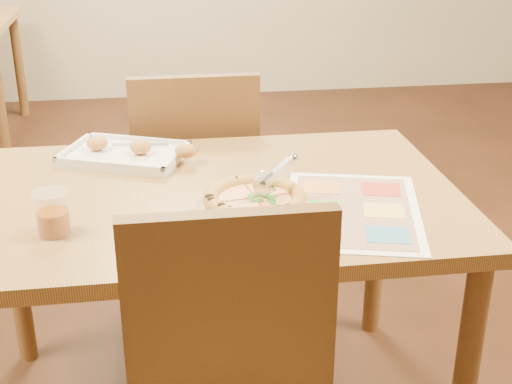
{
  "coord_description": "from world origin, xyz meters",
  "views": [
    {
      "loc": [
        -0.12,
        -1.69,
        1.46
      ],
      "look_at": [
        0.11,
        -0.13,
        0.77
      ],
      "focal_mm": 50.0,
      "sensor_mm": 36.0,
      "label": 1
    }
  ],
  "objects": [
    {
      "name": "dining_table",
      "position": [
        0.0,
        0.0,
        0.63
      ],
      "size": [
        1.3,
        0.85,
        0.72
      ],
      "color": "olive",
      "rests_on": "ground"
    },
    {
      "name": "chair_far",
      "position": [
        -0.0,
        0.6,
        0.57
      ],
      "size": [
        0.42,
        0.42,
        0.47
      ],
      "rotation": [
        0.0,
        0.0,
        3.14
      ],
      "color": "brown",
      "rests_on": "ground"
    },
    {
      "name": "plate",
      "position": [
        0.11,
        -0.13,
        0.73
      ],
      "size": [
        0.31,
        0.31,
        0.01
      ],
      "primitive_type": "cylinder",
      "rotation": [
        0.0,
        0.0,
        -0.21
      ],
      "color": "white",
      "rests_on": "dining_table"
    },
    {
      "name": "pizza",
      "position": [
        0.11,
        -0.12,
        0.75
      ],
      "size": [
        0.26,
        0.26,
        0.04
      ],
      "rotation": [
        0.0,
        0.0,
        0.15
      ],
      "color": "gold",
      "rests_on": "plate"
    },
    {
      "name": "pizza_cutter",
      "position": [
        0.15,
        -0.1,
        0.8
      ],
      "size": [
        0.12,
        0.1,
        0.09
      ],
      "rotation": [
        0.0,
        0.0,
        0.66
      ],
      "color": "silver",
      "rests_on": "pizza"
    },
    {
      "name": "appetizer_tray",
      "position": [
        -0.21,
        0.28,
        0.74
      ],
      "size": [
        0.4,
        0.34,
        0.06
      ],
      "rotation": [
        0.0,
        0.0,
        -0.38
      ],
      "color": "silver",
      "rests_on": "dining_table"
    },
    {
      "name": "glass_tumbler",
      "position": [
        -0.37,
        -0.18,
        0.77
      ],
      "size": [
        0.08,
        0.08,
        0.1
      ],
      "rotation": [
        0.0,
        0.0,
        0.29
      ],
      "color": "#843F0A",
      "rests_on": "dining_table"
    },
    {
      "name": "menu",
      "position": [
        0.34,
        -0.16,
        0.72
      ],
      "size": [
        0.43,
        0.52,
        0.0
      ],
      "primitive_type": "cube",
      "rotation": [
        0.0,
        0.0,
        -0.25
      ],
      "color": "white",
      "rests_on": "dining_table"
    }
  ]
}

